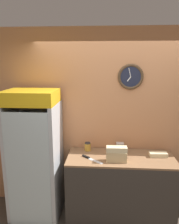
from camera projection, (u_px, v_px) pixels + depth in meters
wall_back at (120, 121)px, 3.27m from camera, size 5.20×0.09×2.70m
prep_counter at (120, 187)px, 3.12m from camera, size 1.48×0.61×0.94m
beverage_cooler at (36, 149)px, 3.11m from camera, size 0.68×0.65×1.86m
sandwich_stack_bottom at (116, 159)px, 2.88m from camera, size 0.27×0.11×0.07m
sandwich_stack_middle at (117, 154)px, 2.86m from camera, size 0.27×0.12×0.07m
sandwich_stack_top at (117, 149)px, 2.85m from camera, size 0.27×0.11×0.07m
sandwich_flat_left at (158, 155)px, 3.02m from camera, size 0.25×0.12×0.06m
chefs_knife at (89, 158)px, 2.96m from camera, size 0.30×0.25×0.02m
condiment_jar at (88, 147)px, 3.22m from camera, size 0.09×0.09×0.12m
napkin_dispenser at (120, 147)px, 3.22m from camera, size 0.11×0.09×0.12m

